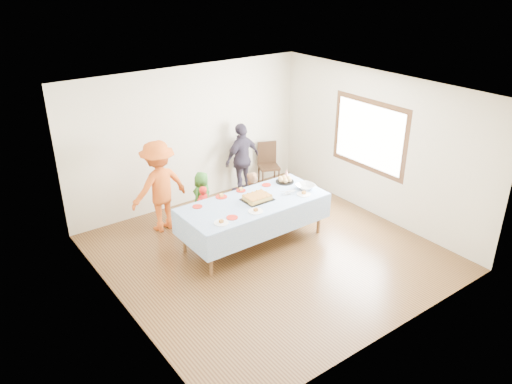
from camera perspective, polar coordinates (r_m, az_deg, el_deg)
ground at (r=8.38m, az=1.39°, el=-6.92°), size 5.00×5.00×0.00m
room_walls at (r=7.63m, az=1.83°, el=4.59°), size 5.04×5.04×2.72m
party_table at (r=8.33m, az=-0.27°, el=-1.39°), size 2.50×1.10×0.78m
birthday_cake at (r=8.33m, az=0.14°, el=-0.65°), size 0.49×0.37×0.09m
rolls_tray at (r=9.02m, az=3.32°, el=1.39°), size 0.33×0.33×0.10m
punch_bowl at (r=8.78m, az=5.66°, el=0.60°), size 0.33×0.33×0.08m
party_hat at (r=9.17m, az=3.50°, el=2.12°), size 0.11×0.11×0.18m
fork_pile at (r=8.57m, az=3.73°, el=-0.02°), size 0.24×0.18×0.07m
plate_red_far_a at (r=8.17m, az=-6.71°, el=-1.66°), size 0.17×0.17×0.01m
plate_red_far_b at (r=8.47m, az=-3.98°, el=-0.54°), size 0.20×0.20×0.01m
plate_red_far_c at (r=8.68m, az=-1.73°, el=0.17°), size 0.17×0.17×0.01m
plate_red_far_d at (r=8.89m, az=1.21°, el=0.82°), size 0.17×0.17×0.01m
plate_red_near at (r=7.79m, az=-2.75°, el=-2.93°), size 0.18×0.18×0.01m
plate_white_left at (r=7.64m, az=-3.99°, el=-3.53°), size 0.23×0.23×0.01m
plate_white_mid at (r=7.97m, az=-0.03°, el=-2.21°), size 0.24×0.24×0.01m
plate_white_right at (r=8.58m, az=5.49°, el=-0.24°), size 0.24×0.24×0.01m
dining_chair at (r=10.65m, az=1.38°, el=3.48°), size 0.54×0.54×0.95m
toddler_left at (r=8.99m, az=-6.09°, el=-1.73°), size 0.32×0.24×0.81m
toddler_mid at (r=9.22m, az=-6.16°, el=-0.53°), size 0.55×0.46×0.96m
toddler_right at (r=9.13m, az=-0.57°, el=-0.61°), size 0.54×0.46×0.96m
adult_left at (r=8.89m, az=-10.99°, el=0.63°), size 1.13×0.72×1.66m
adult_right at (r=10.18m, az=-1.59°, el=3.80°), size 0.93×0.50×1.50m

